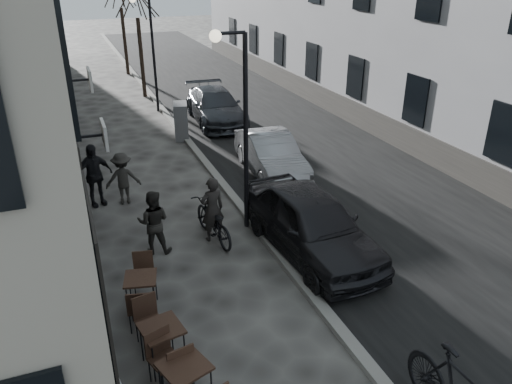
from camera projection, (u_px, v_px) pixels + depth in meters
road at (250, 114)px, 23.09m from camera, size 7.30×60.00×0.00m
kerb at (172, 121)px, 21.87m from camera, size 0.25×60.00×0.12m
streetlamp_near at (239, 112)px, 11.99m from camera, size 0.90×0.28×5.09m
streetlamp_far at (149, 42)px, 22.12m from camera, size 0.90×0.28×5.09m
tree_near at (136, 1)px, 24.03m from camera, size 2.40×2.40×5.70m
bistro_set_a at (185, 381)px, 7.79m from camera, size 0.99×1.75×1.00m
bistro_set_b at (162, 342)px, 8.60m from camera, size 0.79×1.71×0.98m
bistro_set_c at (142, 290)px, 10.02m from camera, size 0.77×1.59×0.91m
sign_board at (113, 384)px, 7.84m from camera, size 0.44×0.66×1.08m
utility_cabinet at (181, 121)px, 19.62m from camera, size 0.72×1.04×1.43m
bicycle at (213, 221)px, 12.55m from camera, size 0.95×2.05×1.04m
cyclist_rider at (212, 209)px, 12.41m from camera, size 0.67×0.49×1.69m
pedestrian_near at (153, 222)px, 11.90m from camera, size 0.95×0.85×1.61m
pedestrian_mid at (123, 178)px, 14.35m from camera, size 1.03×0.64×1.55m
pedestrian_far at (94, 175)px, 14.16m from camera, size 1.17×0.73×1.86m
car_near at (311, 223)px, 11.90m from camera, size 2.15×4.72×1.57m
car_mid at (271, 154)px, 16.38m from camera, size 1.72×4.19×1.35m
car_far at (215, 106)px, 21.64m from camera, size 2.25×4.96×1.41m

